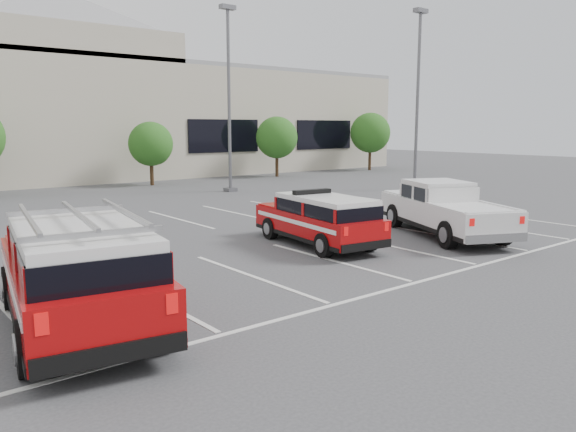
{
  "coord_description": "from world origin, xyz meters",
  "views": [
    {
      "loc": [
        -10.47,
        -11.02,
        3.68
      ],
      "look_at": [
        -0.16,
        1.81,
        1.05
      ],
      "focal_mm": 35.0,
      "sensor_mm": 36.0,
      "label": 1
    }
  ],
  "objects_px": {
    "fire_chief_suv": "(319,223)",
    "tree_mid_right": "(152,145)",
    "tree_right": "(277,139)",
    "tree_far_right": "(371,134)",
    "light_pole_mid": "(229,99)",
    "ladder_suv": "(79,282)",
    "white_pickup": "(444,214)",
    "light_pole_right": "(417,100)",
    "convention_building": "(24,112)"
  },
  "relations": [
    {
      "from": "fire_chief_suv",
      "to": "tree_mid_right",
      "type": "bearing_deg",
      "value": 86.65
    },
    {
      "from": "light_pole_mid",
      "to": "fire_chief_suv",
      "type": "bearing_deg",
      "value": -112.66
    },
    {
      "from": "convention_building",
      "to": "tree_right",
      "type": "height_order",
      "value": "convention_building"
    },
    {
      "from": "tree_mid_right",
      "to": "white_pickup",
      "type": "xyz_separation_m",
      "value": [
        0.39,
        -21.68,
        -1.78
      ]
    },
    {
      "from": "tree_right",
      "to": "ladder_suv",
      "type": "distance_m",
      "value": 32.13
    },
    {
      "from": "tree_right",
      "to": "light_pole_right",
      "type": "xyz_separation_m",
      "value": [
        0.91,
        -12.05,
        2.41
      ]
    },
    {
      "from": "white_pickup",
      "to": "tree_far_right",
      "type": "bearing_deg",
      "value": 72.66
    },
    {
      "from": "light_pole_mid",
      "to": "ladder_suv",
      "type": "height_order",
      "value": "light_pole_mid"
    },
    {
      "from": "tree_right",
      "to": "tree_far_right",
      "type": "height_order",
      "value": "tree_far_right"
    },
    {
      "from": "convention_building",
      "to": "fire_chief_suv",
      "type": "xyz_separation_m",
      "value": [
        0.89,
        -30.06,
        -4.02
      ]
    },
    {
      "from": "tree_far_right",
      "to": "fire_chief_suv",
      "type": "distance_m",
      "value": 31.5
    },
    {
      "from": "tree_right",
      "to": "ladder_suv",
      "type": "relative_size",
      "value": 0.75
    },
    {
      "from": "white_pickup",
      "to": "ladder_suv",
      "type": "xyz_separation_m",
      "value": [
        -12.74,
        -1.32,
        0.16
      ]
    },
    {
      "from": "tree_mid_right",
      "to": "fire_chief_suv",
      "type": "relative_size",
      "value": 0.79
    },
    {
      "from": "convention_building",
      "to": "fire_chief_suv",
      "type": "distance_m",
      "value": 30.34
    },
    {
      "from": "tree_far_right",
      "to": "fire_chief_suv",
      "type": "xyz_separation_m",
      "value": [
        -24.02,
        -20.24,
        -2.34
      ]
    },
    {
      "from": "light_pole_mid",
      "to": "ladder_suv",
      "type": "xyz_separation_m",
      "value": [
        -14.26,
        -16.96,
        -4.3
      ]
    },
    {
      "from": "light_pole_mid",
      "to": "white_pickup",
      "type": "distance_m",
      "value": 16.33
    },
    {
      "from": "tree_far_right",
      "to": "light_pole_right",
      "type": "bearing_deg",
      "value": -127.04
    },
    {
      "from": "ladder_suv",
      "to": "convention_building",
      "type": "bearing_deg",
      "value": 86.61
    },
    {
      "from": "tree_mid_right",
      "to": "ladder_suv",
      "type": "xyz_separation_m",
      "value": [
        -12.35,
        -23.0,
        -1.61
      ]
    },
    {
      "from": "tree_mid_right",
      "to": "ladder_suv",
      "type": "bearing_deg",
      "value": -118.24
    },
    {
      "from": "light_pole_right",
      "to": "white_pickup",
      "type": "height_order",
      "value": "light_pole_right"
    },
    {
      "from": "ladder_suv",
      "to": "tree_right",
      "type": "bearing_deg",
      "value": 55.21
    },
    {
      "from": "light_pole_mid",
      "to": "light_pole_right",
      "type": "xyz_separation_m",
      "value": [
        9.0,
        -6.0,
        0.0
      ]
    },
    {
      "from": "tree_far_right",
      "to": "fire_chief_suv",
      "type": "relative_size",
      "value": 0.95
    },
    {
      "from": "white_pickup",
      "to": "light_pole_mid",
      "type": "bearing_deg",
      "value": 109.24
    },
    {
      "from": "tree_mid_right",
      "to": "light_pole_right",
      "type": "bearing_deg",
      "value": -47.83
    },
    {
      "from": "convention_building",
      "to": "light_pole_mid",
      "type": "height_order",
      "value": "convention_building"
    },
    {
      "from": "tree_far_right",
      "to": "white_pickup",
      "type": "relative_size",
      "value": 0.77
    },
    {
      "from": "white_pickup",
      "to": "ladder_suv",
      "type": "bearing_deg",
      "value": -149.29
    },
    {
      "from": "convention_building",
      "to": "light_pole_right",
      "type": "height_order",
      "value": "convention_building"
    },
    {
      "from": "light_pole_mid",
      "to": "tree_right",
      "type": "bearing_deg",
      "value": 36.77
    },
    {
      "from": "fire_chief_suv",
      "to": "ladder_suv",
      "type": "distance_m",
      "value": 8.78
    },
    {
      "from": "tree_mid_right",
      "to": "fire_chief_suv",
      "type": "bearing_deg",
      "value": -101.23
    },
    {
      "from": "white_pickup",
      "to": "light_pole_right",
      "type": "bearing_deg",
      "value": 67.28
    },
    {
      "from": "light_pole_right",
      "to": "tree_right",
      "type": "bearing_deg",
      "value": 94.31
    },
    {
      "from": "white_pickup",
      "to": "tree_mid_right",
      "type": "bearing_deg",
      "value": 115.82
    },
    {
      "from": "fire_chief_suv",
      "to": "white_pickup",
      "type": "xyz_separation_m",
      "value": [
        4.41,
        -1.44,
        0.03
      ]
    },
    {
      "from": "convention_building",
      "to": "tree_far_right",
      "type": "bearing_deg",
      "value": -21.51
    },
    {
      "from": "tree_right",
      "to": "tree_mid_right",
      "type": "bearing_deg",
      "value": -180.0
    },
    {
      "from": "light_pole_right",
      "to": "fire_chief_suv",
      "type": "bearing_deg",
      "value": -151.23
    },
    {
      "from": "white_pickup",
      "to": "ladder_suv",
      "type": "height_order",
      "value": "ladder_suv"
    },
    {
      "from": "tree_mid_right",
      "to": "tree_right",
      "type": "relative_size",
      "value": 0.9
    },
    {
      "from": "convention_building",
      "to": "tree_far_right",
      "type": "xyz_separation_m",
      "value": [
        24.91,
        -9.82,
        -1.68
      ]
    },
    {
      "from": "fire_chief_suv",
      "to": "white_pickup",
      "type": "relative_size",
      "value": 0.81
    },
    {
      "from": "convention_building",
      "to": "tree_far_right",
      "type": "relative_size",
      "value": 12.38
    },
    {
      "from": "tree_right",
      "to": "tree_far_right",
      "type": "xyz_separation_m",
      "value": [
        10.0,
        0.0,
        0.27
      ]
    },
    {
      "from": "tree_far_right",
      "to": "white_pickup",
      "type": "height_order",
      "value": "tree_far_right"
    },
    {
      "from": "convention_building",
      "to": "white_pickup",
      "type": "distance_m",
      "value": 32.19
    }
  ]
}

